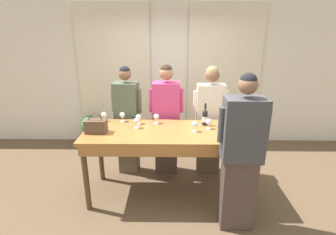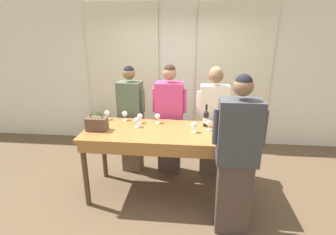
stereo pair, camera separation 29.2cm
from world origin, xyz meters
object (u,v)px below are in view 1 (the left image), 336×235
at_px(host_pouring, 241,155).
at_px(wine_bottle, 205,117).
at_px(wine_glass_front_mid, 209,122).
at_px(guest_cream_sweater, 210,119).
at_px(tasting_bar, 168,139).
at_px(wine_glass_front_right, 122,115).
at_px(handbag, 96,126).
at_px(potted_plant, 89,130).
at_px(wine_glass_front_left, 248,129).
at_px(wine_glass_back_mid, 156,117).
at_px(wine_glass_center_left, 195,124).
at_px(guest_pink_top, 166,120).
at_px(wine_glass_center_right, 139,117).
at_px(wine_glass_back_left, 104,115).
at_px(wine_glass_center_mid, 243,123).
at_px(guest_olive_jacket, 127,120).
at_px(wine_glass_back_right, 136,121).

bearing_deg(host_pouring, wine_bottle, 110.32).
height_order(wine_glass_front_mid, guest_cream_sweater, guest_cream_sweater).
height_order(tasting_bar, wine_glass_front_right, wine_glass_front_right).
bearing_deg(handbag, potted_plant, 111.47).
distance_m(wine_glass_front_left, potted_plant, 3.19).
distance_m(guest_cream_sweater, host_pouring, 1.25).
distance_m(wine_bottle, wine_glass_back_mid, 0.68).
relative_size(wine_glass_center_left, guest_pink_top, 0.08).
bearing_deg(wine_glass_front_right, wine_glass_center_right, -19.66).
height_order(handbag, wine_glass_center_right, handbag).
relative_size(wine_glass_front_mid, wine_glass_center_right, 1.00).
xyz_separation_m(wine_glass_front_mid, potted_plant, (-2.11, 1.49, -0.73)).
xyz_separation_m(wine_glass_front_left, wine_glass_front_mid, (-0.45, 0.25, 0.00)).
height_order(wine_glass_front_left, wine_glass_back_left, same).
bearing_deg(wine_glass_center_mid, guest_olive_jacket, 160.29).
relative_size(wine_glass_back_mid, potted_plant, 0.21).
bearing_deg(wine_glass_front_mid, tasting_bar, -170.02).
xyz_separation_m(wine_glass_front_left, wine_glass_center_left, (-0.65, 0.16, 0.00)).
distance_m(wine_glass_front_mid, wine_glass_center_left, 0.21).
bearing_deg(wine_bottle, wine_glass_front_left, -39.05).
bearing_deg(tasting_bar, wine_glass_front_mid, 9.98).
xyz_separation_m(wine_glass_back_mid, wine_glass_back_right, (-0.26, -0.18, 0.00)).
distance_m(wine_glass_back_right, host_pouring, 1.43).
bearing_deg(wine_glass_front_left, wine_glass_front_mid, 150.80).
bearing_deg(wine_glass_back_left, guest_pink_top, 17.87).
xyz_separation_m(wine_glass_front_mid, wine_glass_center_left, (-0.19, -0.09, 0.00)).
bearing_deg(guest_olive_jacket, wine_glass_back_left, -134.47).
height_order(guest_olive_jacket, guest_cream_sweater, guest_cream_sweater).
height_order(wine_glass_front_left, wine_glass_center_left, same).
bearing_deg(wine_glass_back_mid, wine_glass_center_left, -29.79).
relative_size(wine_glass_back_left, host_pouring, 0.08).
bearing_deg(wine_glass_back_left, tasting_bar, -21.83).
height_order(wine_glass_center_left, wine_glass_back_mid, same).
xyz_separation_m(tasting_bar, potted_plant, (-1.57, 1.59, -0.53)).
height_order(wine_glass_front_right, wine_glass_center_mid, same).
distance_m(wine_glass_center_right, wine_glass_back_mid, 0.25).
relative_size(handbag, wine_glass_front_left, 1.98).
bearing_deg(wine_glass_back_left, wine_glass_back_mid, -5.45).
bearing_deg(wine_glass_back_mid, wine_glass_front_right, 172.11).
bearing_deg(potted_plant, wine_glass_front_mid, -35.28).
height_order(handbag, wine_glass_back_right, handbag).
distance_m(wine_glass_back_left, guest_cream_sweater, 1.60).
bearing_deg(handbag, wine_bottle, 11.43).
bearing_deg(wine_bottle, guest_olive_jacket, 159.92).
relative_size(host_pouring, potted_plant, 2.84).
height_order(wine_glass_back_left, guest_cream_sweater, guest_cream_sweater).
distance_m(wine_glass_center_right, guest_olive_jacket, 0.48).
distance_m(wine_glass_center_right, potted_plant, 1.89).
relative_size(wine_bottle, handbag, 1.14).
xyz_separation_m(tasting_bar, wine_glass_back_right, (-0.42, 0.11, 0.20)).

